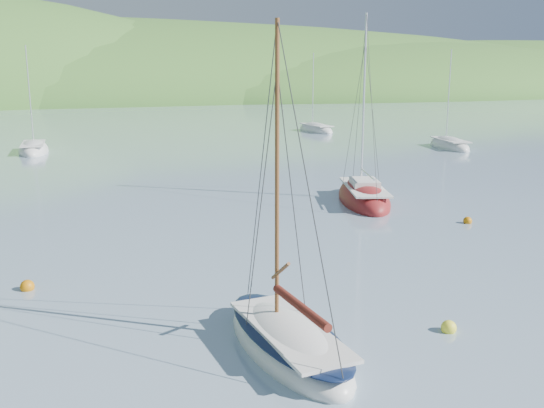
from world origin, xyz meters
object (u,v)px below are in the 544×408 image
object	(u,v)px
daysailer_white	(288,343)
distant_sloop_d	(449,146)
distant_sloop_a	(34,150)
sloop_red	(364,198)
distant_sloop_b	(316,130)

from	to	relation	value
daysailer_white	distant_sloop_d	distance (m)	48.12
distant_sloop_a	sloop_red	bearing A→B (deg)	-56.21
sloop_red	distant_sloop_b	size ratio (longest dim) A/B	1.11
distant_sloop_a	distant_sloop_d	world-z (taller)	distant_sloop_a
sloop_red	distant_sloop_d	distance (m)	28.24
sloop_red	distant_sloop_b	bearing A→B (deg)	87.83
distant_sloop_a	distant_sloop_b	size ratio (longest dim) A/B	1.02
daysailer_white	distant_sloop_a	xyz separation A→B (m)	(-6.82, 47.04, -0.04)
sloop_red	daysailer_white	bearing A→B (deg)	-106.42
daysailer_white	distant_sloop_a	world-z (taller)	distant_sloop_a
distant_sloop_a	distant_sloop_d	xyz separation A→B (m)	(39.02, -11.28, -0.00)
sloop_red	distant_sloop_a	world-z (taller)	sloop_red
daysailer_white	distant_sloop_a	bearing A→B (deg)	95.19
sloop_red	distant_sloop_a	distance (m)	35.72
sloop_red	distant_sloop_d	world-z (taller)	sloop_red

